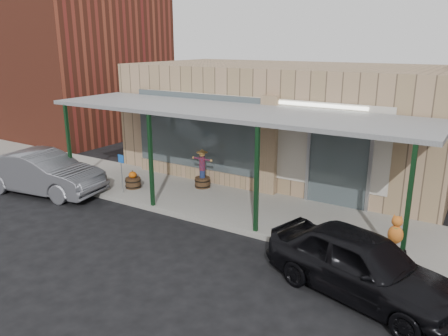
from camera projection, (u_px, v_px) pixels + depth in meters
The scene contains 10 objects.
ground at pixel (152, 251), 10.92m from camera, with size 120.00×120.00×0.00m, color black.
sidewalk at pixel (227, 204), 13.83m from camera, with size 40.00×3.20×0.15m, color gray.
storefront at pixel (288, 120), 16.99m from camera, with size 12.00×6.25×4.20m.
awning at pixel (226, 112), 12.98m from camera, with size 12.00×3.00×3.04m.
block_buildings_near at pixel (351, 77), 16.35m from camera, with size 61.00×8.00×8.00m.
barrel_scarecrow at pixel (202, 174), 15.09m from camera, with size 0.83×0.59×1.37m.
barrel_pumpkin at pixel (133, 182), 15.11m from camera, with size 0.66×0.66×0.62m.
handicap_sign at pixel (122, 168), 14.43m from camera, with size 0.27×0.05×1.31m.
parked_sedan at pixel (362, 264), 8.83m from camera, with size 4.37×2.71×1.54m.
car_grey at pixel (42, 173), 14.90m from camera, with size 1.54×4.41×1.45m, color slate.
Camera 1 is at (6.79, -7.45, 5.03)m, focal length 35.00 mm.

